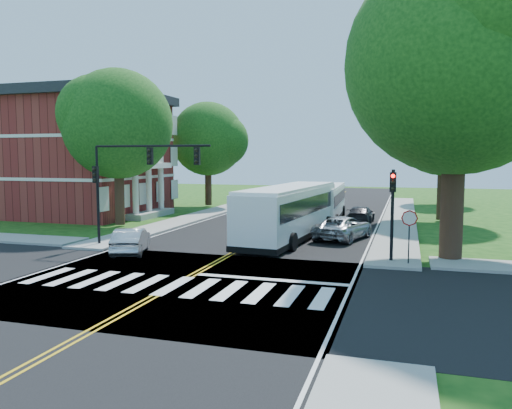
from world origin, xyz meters
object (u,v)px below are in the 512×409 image
at_px(signal_ne, 392,203).
at_px(bus_follow, 325,202).
at_px(bus_lead, 290,211).
at_px(signal_nw, 133,171).
at_px(suv, 343,228).
at_px(hatchback, 131,241).
at_px(dark_sedan, 361,215).

xyz_separation_m(signal_ne, bus_follow, (-5.72, 15.83, -1.46)).
xyz_separation_m(signal_ne, bus_lead, (-6.33, 5.62, -1.20)).
relative_size(signal_nw, suv, 1.38).
xyz_separation_m(signal_nw, bus_lead, (7.73, 5.63, -2.61)).
height_order(bus_lead, hatchback, bus_lead).
relative_size(signal_ne, dark_sedan, 0.97).
height_order(bus_follow, hatchback, bus_follow).
distance_m(hatchback, dark_sedan, 19.27).
relative_size(signal_nw, signal_ne, 1.62).
xyz_separation_m(signal_nw, bus_follow, (8.34, 15.84, -2.87)).
height_order(bus_lead, bus_follow, bus_lead).
bearing_deg(signal_nw, bus_follow, 62.23).
bearing_deg(suv, bus_lead, 30.57).
bearing_deg(bus_lead, signal_ne, 143.31).
relative_size(bus_lead, suv, 2.51).
distance_m(bus_follow, dark_sedan, 3.31).
bearing_deg(signal_ne, bus_follow, 109.85).
xyz_separation_m(bus_follow, suv, (2.60, -9.30, -0.77)).
xyz_separation_m(bus_lead, hatchback, (-7.04, -7.08, -1.06)).
bearing_deg(bus_lead, hatchback, 50.08).
height_order(bus_follow, suv, bus_follow).
distance_m(bus_follow, hatchback, 18.93).
height_order(hatchback, dark_sedan, hatchback).
xyz_separation_m(bus_lead, bus_follow, (0.61, 10.21, -0.26)).
height_order(signal_ne, bus_lead, signal_ne).
bearing_deg(signal_nw, signal_ne, 0.05).
distance_m(signal_ne, hatchback, 13.64).
relative_size(bus_follow, dark_sedan, 2.43).
xyz_separation_m(signal_ne, suv, (-3.11, 6.53, -2.23)).
distance_m(signal_ne, bus_follow, 16.89).
relative_size(hatchback, dark_sedan, 0.92).
bearing_deg(signal_ne, signal_nw, -179.95).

